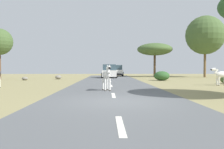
# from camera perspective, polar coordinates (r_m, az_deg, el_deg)

# --- Properties ---
(ground_plane) EXTENTS (90.00, 90.00, 0.00)m
(ground_plane) POSITION_cam_1_polar(r_m,az_deg,el_deg) (9.54, 1.95, -6.53)
(ground_plane) COLOR #8E8456
(road) EXTENTS (6.00, 64.00, 0.05)m
(road) POSITION_cam_1_polar(r_m,az_deg,el_deg) (9.53, 0.65, -6.39)
(road) COLOR #56595B
(road) RESTS_ON ground_plane
(lane_markings) EXTENTS (0.16, 56.00, 0.01)m
(lane_markings) POSITION_cam_1_polar(r_m,az_deg,el_deg) (8.54, 0.86, -7.13)
(lane_markings) COLOR silver
(lane_markings) RESTS_ON road
(zebra_0) EXTENTS (0.60, 1.55, 1.48)m
(zebra_0) POSITION_cam_1_polar(r_m,az_deg,el_deg) (13.86, -1.26, -0.15)
(zebra_0) COLOR silver
(zebra_0) RESTS_ON road
(zebra_1) EXTENTS (1.48, 0.50, 1.39)m
(zebra_1) POSITION_cam_1_polar(r_m,az_deg,el_deg) (20.44, 24.06, -0.01)
(zebra_1) COLOR silver
(zebra_1) RESTS_ON ground_plane
(car_0) EXTENTS (2.05, 4.36, 1.74)m
(car_0) POSITION_cam_1_polar(r_m,az_deg,el_deg) (32.07, -0.63, 0.68)
(car_0) COLOR white
(car_0) RESTS_ON road
(car_1) EXTENTS (2.14, 4.40, 1.74)m
(car_1) POSITION_cam_1_polar(r_m,az_deg,el_deg) (38.94, 1.16, 0.83)
(car_1) COLOR white
(car_1) RESTS_ON road
(tree_2) EXTENTS (5.17, 5.17, 5.00)m
(tree_2) POSITION_cam_1_polar(r_m,az_deg,el_deg) (36.82, 9.96, 5.79)
(tree_2) COLOR #4C3823
(tree_2) RESTS_ON ground_plane
(tree_3) EXTENTS (5.53, 5.53, 8.81)m
(tree_3) POSITION_cam_1_polar(r_m,az_deg,el_deg) (37.83, 20.94, 8.58)
(tree_3) COLOR brown
(tree_3) RESTS_ON ground_plane
(bush_0) EXTENTS (1.65, 1.49, 0.99)m
(bush_0) POSITION_cam_1_polar(r_m,az_deg,el_deg) (26.38, 11.55, -0.31)
(bush_0) COLOR #2D5628
(bush_0) RESTS_ON ground_plane
(rock_0) EXTENTS (0.65, 0.49, 0.38)m
(rock_0) POSITION_cam_1_polar(r_m,az_deg,el_deg) (27.96, -19.70, -0.89)
(rock_0) COLOR gray
(rock_0) RESTS_ON ground_plane
(rock_1) EXTENTS (0.72, 0.73, 0.48)m
(rock_1) POSITION_cam_1_polar(r_m,az_deg,el_deg) (29.52, -12.44, -0.62)
(rock_1) COLOR gray
(rock_1) RESTS_ON ground_plane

